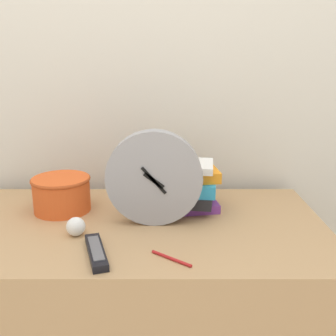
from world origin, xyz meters
The scene contains 8 objects.
wall_back centered at (0.00, 0.70, 1.20)m, with size 6.00×0.04×2.40m.
desk centered at (0.00, 0.31, 0.39)m, with size 1.17×0.63×0.78m.
desk_clock centered at (0.07, 0.31, 0.92)m, with size 0.29×0.05×0.29m.
book_stack centered at (0.16, 0.43, 0.85)m, with size 0.24×0.20×0.16m.
basket centered at (-0.24, 0.42, 0.84)m, with size 0.19×0.19×0.11m.
tv_remote centered at (-0.08, 0.11, 0.79)m, with size 0.09×0.18×0.02m.
crumpled_paper_ball centered at (-0.15, 0.23, 0.80)m, with size 0.05×0.05×0.05m.
pen centered at (0.12, 0.09, 0.78)m, with size 0.10×0.08×0.01m.
Camera 1 is at (0.11, -0.79, 1.27)m, focal length 42.00 mm.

